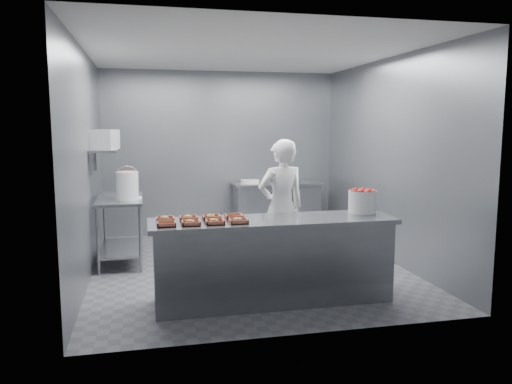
% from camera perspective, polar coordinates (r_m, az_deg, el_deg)
% --- Properties ---
extents(floor, '(4.50, 4.50, 0.00)m').
position_cam_1_polar(floor, '(6.76, -0.99, -8.51)').
color(floor, '#4C4C51').
rests_on(floor, ground).
extents(ceiling, '(4.50, 4.50, 0.00)m').
position_cam_1_polar(ceiling, '(6.56, -1.05, 15.69)').
color(ceiling, white).
rests_on(ceiling, wall_back).
extents(wall_back, '(4.00, 0.04, 2.80)m').
position_cam_1_polar(wall_back, '(8.73, -4.00, 4.45)').
color(wall_back, slate).
rests_on(wall_back, ground).
extents(wall_left, '(0.04, 4.50, 2.80)m').
position_cam_1_polar(wall_left, '(6.42, -18.81, 2.94)').
color(wall_left, slate).
rests_on(wall_left, ground).
extents(wall_right, '(0.04, 4.50, 2.80)m').
position_cam_1_polar(wall_right, '(7.19, 14.83, 3.55)').
color(wall_right, slate).
rests_on(wall_right, ground).
extents(service_counter, '(2.60, 0.70, 0.90)m').
position_cam_1_polar(service_counter, '(5.37, 1.94, -7.77)').
color(service_counter, slate).
rests_on(service_counter, ground).
extents(prep_table, '(0.60, 1.20, 0.90)m').
position_cam_1_polar(prep_table, '(7.09, -15.21, -3.10)').
color(prep_table, slate).
rests_on(prep_table, ground).
extents(back_counter, '(1.50, 0.60, 0.90)m').
position_cam_1_polar(back_counter, '(8.67, 2.30, -1.85)').
color(back_counter, slate).
rests_on(back_counter, ground).
extents(wall_shelf, '(0.35, 0.90, 0.03)m').
position_cam_1_polar(wall_shelf, '(6.99, -16.88, 4.60)').
color(wall_shelf, slate).
rests_on(wall_shelf, wall_left).
extents(tray_0, '(0.19, 0.18, 0.04)m').
position_cam_1_polar(tray_0, '(4.98, -10.21, -3.60)').
color(tray_0, tan).
rests_on(tray_0, service_counter).
extents(tray_1, '(0.19, 0.18, 0.06)m').
position_cam_1_polar(tray_1, '(5.00, -7.49, -3.48)').
color(tray_1, tan).
rests_on(tray_1, service_counter).
extents(tray_2, '(0.19, 0.18, 0.06)m').
position_cam_1_polar(tray_2, '(5.02, -4.76, -3.38)').
color(tray_2, tan).
rests_on(tray_2, service_counter).
extents(tray_3, '(0.19, 0.18, 0.06)m').
position_cam_1_polar(tray_3, '(5.06, -2.06, -3.28)').
color(tray_3, tan).
rests_on(tray_3, service_counter).
extents(tray_4, '(0.19, 0.18, 0.06)m').
position_cam_1_polar(tray_4, '(5.23, -10.37, -3.03)').
color(tray_4, tan).
rests_on(tray_4, service_counter).
extents(tray_5, '(0.19, 0.18, 0.06)m').
position_cam_1_polar(tray_5, '(5.25, -7.74, -2.95)').
color(tray_5, tan).
rests_on(tray_5, service_counter).
extents(tray_6, '(0.19, 0.18, 0.06)m').
position_cam_1_polar(tray_6, '(5.27, -5.14, -2.86)').
color(tray_6, tan).
rests_on(tray_6, service_counter).
extents(tray_7, '(0.19, 0.18, 0.04)m').
position_cam_1_polar(tray_7, '(5.31, -2.54, -2.79)').
color(tray_7, tan).
rests_on(tray_7, service_counter).
extents(worker, '(0.69, 0.52, 1.71)m').
position_cam_1_polar(worker, '(6.28, 2.91, -1.78)').
color(worker, white).
rests_on(worker, ground).
extents(strawberry_tub, '(0.31, 0.31, 0.26)m').
position_cam_1_polar(strawberry_tub, '(5.75, 12.06, -0.95)').
color(strawberry_tub, silver).
rests_on(strawberry_tub, service_counter).
extents(glaze_bucket, '(0.31, 0.29, 0.45)m').
position_cam_1_polar(glaze_bucket, '(6.81, -14.50, 0.77)').
color(glaze_bucket, silver).
rests_on(glaze_bucket, prep_table).
extents(bucket_lid, '(0.40, 0.40, 0.02)m').
position_cam_1_polar(bucket_lid, '(6.88, -14.19, -0.69)').
color(bucket_lid, silver).
rests_on(bucket_lid, prep_table).
extents(rag, '(0.17, 0.16, 0.02)m').
position_cam_1_polar(rag, '(7.27, -14.11, -0.27)').
color(rag, '#CCB28C').
rests_on(rag, prep_table).
extents(appliance, '(0.39, 0.42, 0.26)m').
position_cam_1_polar(appliance, '(6.96, -16.94, 5.77)').
color(appliance, gray).
rests_on(appliance, wall_shelf).
extents(paper_stack, '(0.34, 0.27, 0.06)m').
position_cam_1_polar(paper_stack, '(8.50, -0.72, 1.21)').
color(paper_stack, silver).
rests_on(paper_stack, back_counter).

